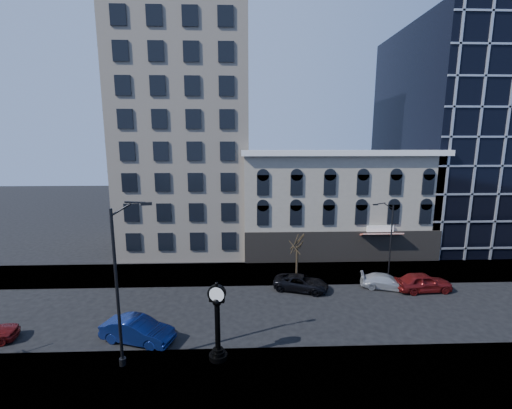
{
  "coord_description": "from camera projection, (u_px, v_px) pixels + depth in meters",
  "views": [
    {
      "loc": [
        0.93,
        -25.28,
        13.46
      ],
      "look_at": [
        2.0,
        4.0,
        8.0
      ],
      "focal_mm": 24.0,
      "sensor_mm": 36.0,
      "label": 1
    }
  ],
  "objects": [
    {
      "name": "car_far_b",
      "position": [
        386.0,
        281.0,
        31.62
      ],
      "size": [
        4.86,
        2.96,
        1.32
      ],
      "primitive_type": "imported",
      "rotation": [
        0.0,
        0.0,
        1.31
      ],
      "color": "#A5A8AD",
      "rests_on": "ground"
    },
    {
      "name": "glass_office",
      "position": [
        472.0,
        137.0,
        46.39
      ],
      "size": [
        20.0,
        20.15,
        28.0
      ],
      "color": "black",
      "rests_on": "ground"
    },
    {
      "name": "car_far_c",
      "position": [
        423.0,
        282.0,
        31.01
      ],
      "size": [
        5.1,
        2.3,
        1.7
      ],
      "primitive_type": "imported",
      "rotation": [
        0.0,
        0.0,
        1.63
      ],
      "color": "maroon",
      "rests_on": "ground"
    },
    {
      "name": "sidewalk_near",
      "position": [
        229.0,
        381.0,
        19.4
      ],
      "size": [
        160.0,
        6.0,
        0.12
      ],
      "primitive_type": "cube",
      "color": "gray",
      "rests_on": "ground"
    },
    {
      "name": "car_near_b",
      "position": [
        138.0,
        330.0,
        23.18
      ],
      "size": [
        5.3,
        3.19,
        1.65
      ],
      "primitive_type": "imported",
      "rotation": [
        0.0,
        0.0,
        1.26
      ],
      "color": "#0C194C",
      "rests_on": "ground"
    },
    {
      "name": "bare_tree_far",
      "position": [
        297.0,
        241.0,
        34.18
      ],
      "size": [
        2.73,
        2.73,
        4.69
      ],
      "color": "#2E2517",
      "rests_on": "sidewalk_far"
    },
    {
      "name": "cream_tower",
      "position": [
        186.0,
        93.0,
        42.06
      ],
      "size": [
        15.9,
        15.4,
        42.5
      ],
      "color": "beige",
      "rests_on": "ground"
    },
    {
      "name": "victorian_row",
      "position": [
        333.0,
        202.0,
        42.21
      ],
      "size": [
        22.6,
        11.19,
        12.5
      ],
      "color": "gray",
      "rests_on": "ground"
    },
    {
      "name": "street_clock",
      "position": [
        217.0,
        325.0,
        20.87
      ],
      "size": [
        1.15,
        1.15,
        5.07
      ],
      "rotation": [
        0.0,
        0.0,
        -0.22
      ],
      "color": "black",
      "rests_on": "sidewalk_near"
    },
    {
      "name": "car_far_a",
      "position": [
        301.0,
        283.0,
        31.24
      ],
      "size": [
        5.44,
        3.75,
        1.38
      ],
      "primitive_type": "imported",
      "rotation": [
        0.0,
        0.0,
        1.25
      ],
      "color": "black",
      "rests_on": "ground"
    },
    {
      "name": "ground",
      "position": [
        233.0,
        312.0,
        27.27
      ],
      "size": [
        160.0,
        160.0,
        0.0
      ],
      "primitive_type": "plane",
      "color": "black",
      "rests_on": "ground"
    },
    {
      "name": "sidewalk_far",
      "position": [
        235.0,
        273.0,
        35.12
      ],
      "size": [
        160.0,
        6.0,
        0.12
      ],
      "primitive_type": "cube",
      "color": "gray",
      "rests_on": "ground"
    },
    {
      "name": "street_lamp_far",
      "position": [
        387.0,
        221.0,
        32.67
      ],
      "size": [
        1.99,
        0.57,
        7.75
      ],
      "rotation": [
        0.0,
        0.0,
        3.32
      ],
      "color": "black",
      "rests_on": "sidewalk_far"
    },
    {
      "name": "street_lamp_near",
      "position": [
        127.0,
        241.0,
        19.47
      ],
      "size": [
        2.6,
        0.92,
        10.22
      ],
      "rotation": [
        0.0,
        0.0,
        0.25
      ],
      "color": "black",
      "rests_on": "sidewalk_near"
    }
  ]
}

